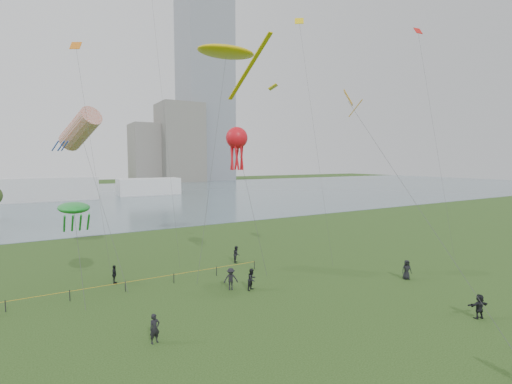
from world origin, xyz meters
TOP-DOWN VIEW (x-y plane):
  - ground_plane at (0.00, 0.00)m, footprint 400.00×400.00m
  - lake at (0.00, 100.00)m, footprint 400.00×120.00m
  - tower at (62.00, 168.00)m, footprint 24.00×24.00m
  - building_mid at (46.00, 162.00)m, footprint 20.00×20.00m
  - building_low at (32.00, 168.00)m, footprint 16.00×18.00m
  - pavilion_left at (-12.00, 95.00)m, footprint 22.00×8.00m
  - pavilion_right at (14.00, 98.00)m, footprint 18.00×7.00m
  - fence at (-15.30, 15.08)m, footprint 24.07×0.07m
  - spectator_a at (-0.25, 10.23)m, footprint 1.07×0.98m
  - spectator_b at (-1.70, 11.15)m, footprint 1.32×1.02m
  - spectator_c at (-9.60, 17.51)m, footprint 0.60×1.01m
  - spectator_d at (12.92, 5.65)m, footprint 1.00×0.87m
  - spectator_e at (10.08, -2.16)m, footprint 1.61×0.92m
  - spectator_f at (-9.43, 5.48)m, footprint 0.71×0.55m
  - spectator_g at (2.43, 18.09)m, footprint 0.98×1.05m
  - kite_stingray at (0.74, 16.65)m, footprint 7.19×10.25m
  - kite_windsock at (-11.34, 22.41)m, footprint 4.70×10.51m
  - kite_creature at (-12.49, 17.44)m, footprint 2.37×6.95m
  - kite_octopus at (0.75, 14.68)m, footprint 3.08×2.84m
  - kite_delta at (8.71, 8.29)m, footprint 2.44×15.56m
  - small_kites at (-1.55, 18.72)m, footprint 46.62×14.03m

SIDE VIEW (x-z plane):
  - ground_plane at x=0.00m, z-range 0.00..0.00m
  - lake at x=0.00m, z-range -0.02..0.06m
  - fence at x=-15.30m, z-range 0.03..1.08m
  - spectator_c at x=-9.60m, z-range 0.00..1.61m
  - spectator_e at x=10.08m, z-range 0.00..1.65m
  - spectator_g at x=2.43m, z-range 0.00..1.71m
  - spectator_d at x=12.92m, z-range 0.00..1.72m
  - spectator_f at x=-9.43m, z-range 0.00..1.72m
  - spectator_a at x=-0.25m, z-range 0.00..1.77m
  - spectator_b at x=-1.70m, z-range 0.00..1.80m
  - pavilion_right at x=14.00m, z-range 0.00..5.00m
  - pavilion_left at x=-12.00m, z-range 0.00..6.00m
  - kite_creature at x=-12.49m, z-range 3.13..10.29m
  - kite_octopus at x=0.75m, z-range 5.66..19.17m
  - kite_windsock at x=-11.34m, z-range 5.67..20.99m
  - building_low at x=32.00m, z-range 0.00..28.00m
  - kite_delta at x=8.71m, z-range 6.81..23.41m
  - building_mid at x=46.00m, z-range 0.00..38.00m
  - kite_stingray at x=0.74m, z-range 9.98..30.95m
  - small_kites at x=-1.55m, z-range 18.85..30.30m
  - tower at x=62.00m, z-range 0.00..120.00m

